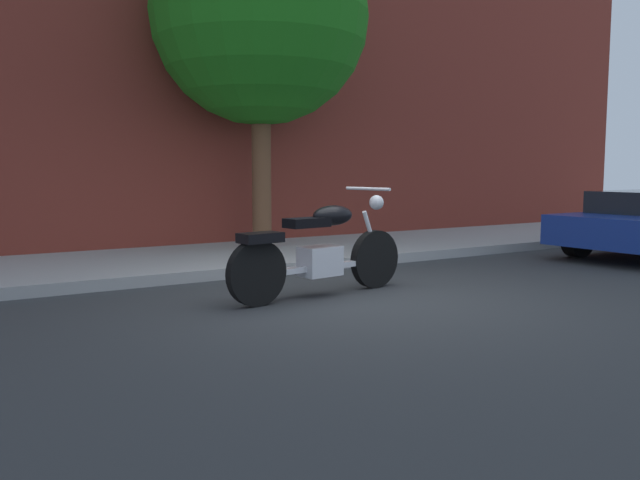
{
  "coord_description": "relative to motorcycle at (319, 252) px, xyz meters",
  "views": [
    {
      "loc": [
        -4.05,
        -5.73,
        1.37
      ],
      "look_at": [
        -0.35,
        0.23,
        0.61
      ],
      "focal_mm": 36.89,
      "sensor_mm": 36.0,
      "label": 1
    }
  ],
  "objects": [
    {
      "name": "sidewalk",
      "position": [
        0.35,
        2.91,
        -0.42
      ],
      "size": [
        21.41,
        2.79,
        0.14
      ],
      "primitive_type": "cube",
      "color": "#9E9E9E",
      "rests_on": "ground"
    },
    {
      "name": "ground_plane",
      "position": [
        0.35,
        -0.24,
        -0.49
      ],
      "size": [
        60.0,
        60.0,
        0.0
      ],
      "primitive_type": "plane",
      "color": "#303335"
    },
    {
      "name": "motorcycle",
      "position": [
        0.0,
        0.0,
        0.0
      ],
      "size": [
        2.31,
        0.7,
        1.17
      ],
      "color": "black",
      "rests_on": "ground"
    },
    {
      "name": "building_facade",
      "position": [
        0.35,
        4.56,
        3.45
      ],
      "size": [
        21.41,
        0.5,
        7.87
      ],
      "primitive_type": "cube",
      "color": "maroon",
      "rests_on": "ground"
    },
    {
      "name": "street_tree",
      "position": [
        1.01,
        3.37,
        3.23
      ],
      "size": [
        3.36,
        3.36,
        5.42
      ],
      "color": "brown",
      "rests_on": "ground"
    }
  ]
}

